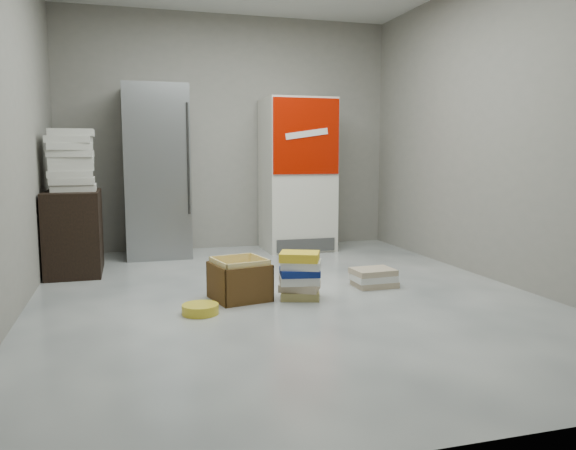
{
  "coord_description": "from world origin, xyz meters",
  "views": [
    {
      "loc": [
        -1.23,
        -4.34,
        1.16
      ],
      "look_at": [
        0.23,
        0.7,
        0.49
      ],
      "focal_mm": 35.0,
      "sensor_mm": 36.0,
      "label": 1
    }
  ],
  "objects_px": {
    "coke_cooler": "(297,175)",
    "phonebook_stack_main": "(300,275)",
    "cardboard_box": "(240,282)",
    "steel_fridge": "(156,172)",
    "wood_shelf": "(74,232)"
  },
  "relations": [
    {
      "from": "wood_shelf",
      "to": "coke_cooler",
      "type": "bearing_deg",
      "value": 16.28
    },
    {
      "from": "steel_fridge",
      "to": "wood_shelf",
      "type": "bearing_deg",
      "value": -138.69
    },
    {
      "from": "phonebook_stack_main",
      "to": "cardboard_box",
      "type": "relative_size",
      "value": 0.8
    },
    {
      "from": "phonebook_stack_main",
      "to": "cardboard_box",
      "type": "height_order",
      "value": "phonebook_stack_main"
    },
    {
      "from": "coke_cooler",
      "to": "wood_shelf",
      "type": "xyz_separation_m",
      "value": [
        -2.48,
        -0.72,
        -0.5
      ]
    },
    {
      "from": "coke_cooler",
      "to": "phonebook_stack_main",
      "type": "distance_m",
      "value": 2.47
    },
    {
      "from": "phonebook_stack_main",
      "to": "cardboard_box",
      "type": "bearing_deg",
      "value": -174.77
    },
    {
      "from": "steel_fridge",
      "to": "cardboard_box",
      "type": "distance_m",
      "value": 2.36
    },
    {
      "from": "coke_cooler",
      "to": "phonebook_stack_main",
      "type": "relative_size",
      "value": 4.63
    },
    {
      "from": "phonebook_stack_main",
      "to": "cardboard_box",
      "type": "distance_m",
      "value": 0.48
    },
    {
      "from": "wood_shelf",
      "to": "phonebook_stack_main",
      "type": "height_order",
      "value": "wood_shelf"
    },
    {
      "from": "phonebook_stack_main",
      "to": "steel_fridge",
      "type": "bearing_deg",
      "value": 132.63
    },
    {
      "from": "steel_fridge",
      "to": "phonebook_stack_main",
      "type": "xyz_separation_m",
      "value": [
        0.98,
        -2.27,
        -0.76
      ]
    },
    {
      "from": "steel_fridge",
      "to": "phonebook_stack_main",
      "type": "distance_m",
      "value": 2.59
    },
    {
      "from": "phonebook_stack_main",
      "to": "wood_shelf",
      "type": "bearing_deg",
      "value": 158.89
    }
  ]
}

